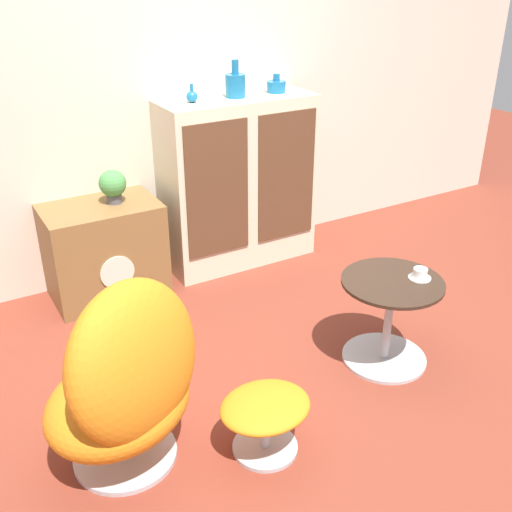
{
  "coord_description": "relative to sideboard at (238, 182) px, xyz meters",
  "views": [
    {
      "loc": [
        -1.49,
        -2.04,
        2.0
      ],
      "look_at": [
        -0.03,
        0.45,
        0.55
      ],
      "focal_mm": 42.0,
      "sensor_mm": 36.0,
      "label": 1
    }
  ],
  "objects": [
    {
      "name": "teacup",
      "position": [
        0.22,
        -1.55,
        -0.07
      ],
      "size": [
        0.12,
        0.12,
        0.06
      ],
      "color": "white",
      "rests_on": "coffee_table"
    },
    {
      "name": "vase_inner_right",
      "position": [
        0.31,
        0.0,
        0.63
      ],
      "size": [
        0.13,
        0.13,
        0.12
      ],
      "color": "#196699",
      "rests_on": "sideboard"
    },
    {
      "name": "vase_leftmost",
      "position": [
        -0.32,
        0.0,
        0.63
      ],
      "size": [
        0.07,
        0.07,
        0.12
      ],
      "color": "#196699",
      "rests_on": "sideboard"
    },
    {
      "name": "potted_plant",
      "position": [
        -0.89,
        -0.02,
        0.15
      ],
      "size": [
        0.17,
        0.17,
        0.21
      ],
      "color": "#4C4C51",
      "rests_on": "tv_console"
    },
    {
      "name": "ottoman",
      "position": [
        -0.83,
        -1.75,
        -0.38
      ],
      "size": [
        0.41,
        0.35,
        0.29
      ],
      "color": "#B7B7BC",
      "rests_on": "ground_plane"
    },
    {
      "name": "sideboard",
      "position": [
        0.0,
        0.0,
        0.0
      ],
      "size": [
        1.06,
        0.43,
        1.17
      ],
      "color": "beige",
      "rests_on": "ground_plane"
    },
    {
      "name": "coffee_table",
      "position": [
        0.09,
        -1.5,
        -0.32
      ],
      "size": [
        0.53,
        0.53,
        0.5
      ],
      "color": "#B7B7BC",
      "rests_on": "ground_plane"
    },
    {
      "name": "egg_chair",
      "position": [
        -1.36,
        -1.53,
        -0.15
      ],
      "size": [
        0.87,
        0.84,
        0.92
      ],
      "color": "#B7B7BC",
      "rests_on": "ground_plane"
    },
    {
      "name": "tv_console",
      "position": [
        -0.99,
        -0.02,
        -0.28
      ],
      "size": [
        0.71,
        0.47,
        0.62
      ],
      "color": "brown",
      "rests_on": "ground_plane"
    },
    {
      "name": "wall_back",
      "position": [
        -0.41,
        0.24,
        0.71
      ],
      "size": [
        6.4,
        0.06,
        2.6
      ],
      "color": "beige",
      "rests_on": "ground_plane"
    },
    {
      "name": "ground_plane",
      "position": [
        -0.41,
        -1.44,
        -0.59
      ],
      "size": [
        12.0,
        12.0,
        0.0
      ],
      "primitive_type": "plane",
      "color": "brown"
    },
    {
      "name": "vase_inner_left",
      "position": [
        -0.01,
        0.0,
        0.67
      ],
      "size": [
        0.13,
        0.13,
        0.24
      ],
      "color": "#196699",
      "rests_on": "sideboard"
    }
  ]
}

